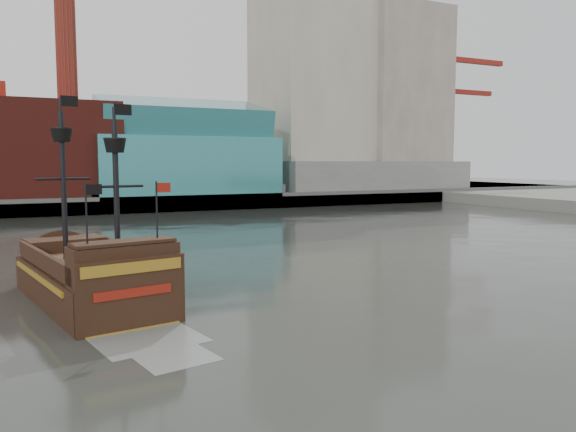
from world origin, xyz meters
TOP-DOWN VIEW (x-y plane):
  - ground at (0.00, 0.00)m, footprint 400.00×400.00m
  - promenade_far at (0.00, 92.00)m, footprint 220.00×60.00m
  - seawall at (0.00, 62.50)m, footprint 220.00×1.00m
  - skyline at (5.21, 84.56)m, footprint 149.00×45.00m
  - crane_a at (78.63, 82.00)m, footprint 22.50×4.00m
  - crane_b at (88.23, 92.00)m, footprint 19.10×4.00m
  - pirate_ship at (-12.07, 7.12)m, footprint 7.87×17.14m

SIDE VIEW (x-z plane):
  - ground at x=0.00m, z-range 0.00..0.00m
  - promenade_far at x=0.00m, z-range 0.00..2.00m
  - pirate_ship at x=-12.07m, z-range -5.06..7.30m
  - seawall at x=0.00m, z-range 0.00..2.60m
  - crane_b at x=88.23m, z-range 2.45..28.70m
  - crane_a at x=78.63m, z-range 2.99..35.24m
  - skyline at x=5.21m, z-range -6.45..55.55m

